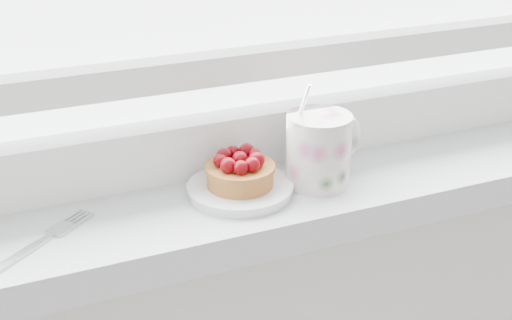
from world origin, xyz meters
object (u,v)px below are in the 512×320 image
saucer (240,189)px  raspberry_tart (240,170)px  fork (29,249)px  floral_mug (320,148)px

saucer → raspberry_tart: 0.02m
raspberry_tart → fork: 0.25m
raspberry_tart → fork: size_ratio=0.54×
saucer → floral_mug: (0.10, -0.01, 0.04)m
raspberry_tart → fork: raspberry_tart is taller
saucer → raspberry_tart: (0.00, -0.00, 0.02)m
fork → raspberry_tart: bearing=7.3°
saucer → floral_mug: floral_mug is taller
floral_mug → saucer: bearing=174.5°
fork → floral_mug: bearing=3.6°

